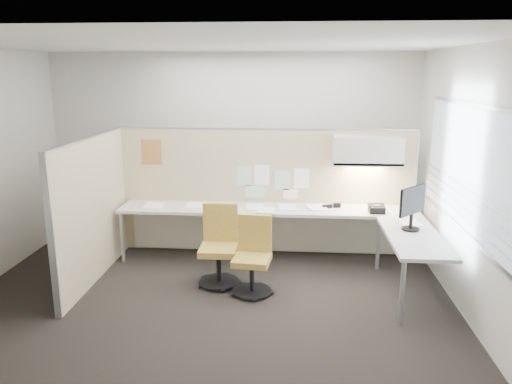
# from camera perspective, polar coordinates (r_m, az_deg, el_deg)

# --- Properties ---
(floor) EXTENTS (5.50, 4.50, 0.01)m
(floor) POSITION_cam_1_polar(r_m,az_deg,el_deg) (5.86, -5.33, -11.99)
(floor) COLOR black
(floor) RESTS_ON ground
(ceiling) EXTENTS (5.50, 4.50, 0.01)m
(ceiling) POSITION_cam_1_polar(r_m,az_deg,el_deg) (5.29, -6.03, 16.60)
(ceiling) COLOR white
(ceiling) RESTS_ON wall_back
(wall_back) EXTENTS (5.50, 0.02, 2.80)m
(wall_back) POSITION_cam_1_polar(r_m,az_deg,el_deg) (7.59, -2.76, 5.13)
(wall_back) COLOR beige
(wall_back) RESTS_ON ground
(wall_front) EXTENTS (5.50, 0.02, 2.80)m
(wall_front) POSITION_cam_1_polar(r_m,az_deg,el_deg) (3.29, -12.36, -6.72)
(wall_front) COLOR beige
(wall_front) RESTS_ON ground
(wall_right) EXTENTS (0.02, 4.50, 2.80)m
(wall_right) POSITION_cam_1_polar(r_m,az_deg,el_deg) (5.63, 23.12, 1.00)
(wall_right) COLOR beige
(wall_right) RESTS_ON ground
(window_pane) EXTENTS (0.01, 2.80, 1.30)m
(window_pane) POSITION_cam_1_polar(r_m,az_deg,el_deg) (5.59, 23.02, 2.50)
(window_pane) COLOR #919BA9
(window_pane) RESTS_ON wall_right
(partition_back) EXTENTS (4.10, 0.06, 1.75)m
(partition_back) POSITION_cam_1_polar(r_m,az_deg,el_deg) (7.01, 1.11, 0.05)
(partition_back) COLOR #CBB58D
(partition_back) RESTS_ON floor
(partition_left) EXTENTS (0.06, 2.20, 1.75)m
(partition_left) POSITION_cam_1_polar(r_m,az_deg,el_deg) (6.41, -18.10, -1.95)
(partition_left) COLOR #CBB58D
(partition_left) RESTS_ON floor
(desk) EXTENTS (4.00, 2.07, 0.73)m
(desk) POSITION_cam_1_polar(r_m,az_deg,el_deg) (6.62, 4.16, -3.28)
(desk) COLOR beige
(desk) RESTS_ON floor
(overhead_bin) EXTENTS (0.90, 0.36, 0.38)m
(overhead_bin) POSITION_cam_1_polar(r_m,az_deg,el_deg) (6.74, 12.60, 4.67)
(overhead_bin) COLOR beige
(overhead_bin) RESTS_ON partition_back
(task_light_strip) EXTENTS (0.60, 0.06, 0.02)m
(task_light_strip) POSITION_cam_1_polar(r_m,az_deg,el_deg) (6.78, 12.51, 2.92)
(task_light_strip) COLOR #FFEABF
(task_light_strip) RESTS_ON overhead_bin
(pinned_papers) EXTENTS (1.01, 0.00, 0.47)m
(pinned_papers) POSITION_cam_1_polar(r_m,az_deg,el_deg) (6.94, 1.75, 1.24)
(pinned_papers) COLOR #8CBF8C
(pinned_papers) RESTS_ON partition_back
(poster) EXTENTS (0.28, 0.00, 0.35)m
(poster) POSITION_cam_1_polar(r_m,az_deg,el_deg) (7.14, -11.86, 4.46)
(poster) COLOR orange
(poster) RESTS_ON partition_back
(chair_left) EXTENTS (0.50, 0.50, 0.95)m
(chair_left) POSITION_cam_1_polar(r_m,az_deg,el_deg) (6.09, -4.22, -6.37)
(chair_left) COLOR black
(chair_left) RESTS_ON floor
(chair_right) EXTENTS (0.47, 0.48, 0.89)m
(chair_right) POSITION_cam_1_polar(r_m,az_deg,el_deg) (5.84, -0.36, -7.55)
(chair_right) COLOR black
(chair_right) RESTS_ON floor
(monitor) EXTENTS (0.36, 0.38, 0.51)m
(monitor) POSITION_cam_1_polar(r_m,az_deg,el_deg) (5.99, 17.42, -1.46)
(monitor) COLOR black
(monitor) RESTS_ON desk
(phone) EXTENTS (0.21, 0.20, 0.12)m
(phone) POSITION_cam_1_polar(r_m,az_deg,el_deg) (6.68, 13.57, -1.86)
(phone) COLOR black
(phone) RESTS_ON desk
(stapler) EXTENTS (0.14, 0.09, 0.05)m
(stapler) POSITION_cam_1_polar(r_m,az_deg,el_deg) (6.77, 8.15, -1.65)
(stapler) COLOR black
(stapler) RESTS_ON desk
(tape_dispenser) EXTENTS (0.10, 0.06, 0.06)m
(tape_dispenser) POSITION_cam_1_polar(r_m,az_deg,el_deg) (6.83, 9.23, -1.50)
(tape_dispenser) COLOR black
(tape_dispenser) RESTS_ON desk
(coat_hook) EXTENTS (0.18, 0.46, 1.38)m
(coat_hook) POSITION_cam_1_polar(r_m,az_deg,el_deg) (5.65, -22.16, 1.28)
(coat_hook) COLOR silver
(coat_hook) RESTS_ON partition_left
(paper_stack_0) EXTENTS (0.24, 0.31, 0.02)m
(paper_stack_0) POSITION_cam_1_polar(r_m,az_deg,el_deg) (6.93, -11.63, -1.53)
(paper_stack_0) COLOR white
(paper_stack_0) RESTS_ON desk
(paper_stack_1) EXTENTS (0.25, 0.31, 0.02)m
(paper_stack_1) POSITION_cam_1_polar(r_m,az_deg,el_deg) (6.85, -7.00, -1.54)
(paper_stack_1) COLOR white
(paper_stack_1) RESTS_ON desk
(paper_stack_2) EXTENTS (0.26, 0.32, 0.03)m
(paper_stack_2) POSITION_cam_1_polar(r_m,az_deg,el_deg) (6.67, -0.11, -1.80)
(paper_stack_2) COLOR white
(paper_stack_2) RESTS_ON desk
(paper_stack_3) EXTENTS (0.24, 0.31, 0.02)m
(paper_stack_3) POSITION_cam_1_polar(r_m,az_deg,el_deg) (6.73, 3.59, -1.77)
(paper_stack_3) COLOR white
(paper_stack_3) RESTS_ON desk
(paper_stack_4) EXTENTS (0.31, 0.35, 0.02)m
(paper_stack_4) POSITION_cam_1_polar(r_m,az_deg,el_deg) (6.73, 6.98, -1.81)
(paper_stack_4) COLOR white
(paper_stack_4) RESTS_ON desk
(paper_stack_5) EXTENTS (0.27, 0.33, 0.02)m
(paper_stack_5) POSITION_cam_1_polar(r_m,az_deg,el_deg) (6.31, 17.18, -3.42)
(paper_stack_5) COLOR white
(paper_stack_5) RESTS_ON desk
(paper_stack_6) EXTENTS (0.23, 0.30, 0.02)m
(paper_stack_6) POSITION_cam_1_polar(r_m,az_deg,el_deg) (6.55, 1.16, -2.14)
(paper_stack_6) COLOR white
(paper_stack_6) RESTS_ON desk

